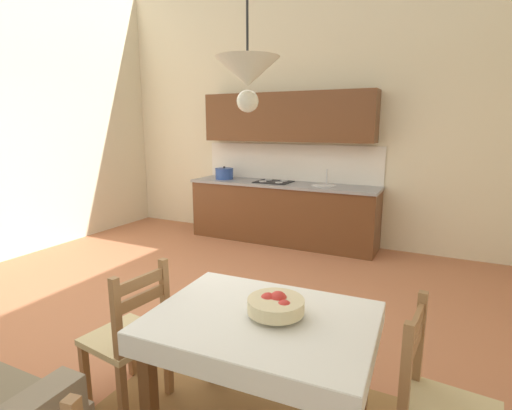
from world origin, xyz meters
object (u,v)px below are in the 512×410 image
at_px(kitchen_cabinetry, 283,185).
at_px(dining_table, 262,341).
at_px(dining_chair_tv_side, 129,338).
at_px(pendant_lamp, 247,74).
at_px(fruit_bowl, 276,305).

distance_m(kitchen_cabinetry, dining_table, 3.88).
distance_m(dining_chair_tv_side, pendant_lamp, 1.73).
height_order(dining_table, pendant_lamp, pendant_lamp).
xyz_separation_m(kitchen_cabinetry, dining_table, (1.38, -3.62, -0.25)).
bearing_deg(pendant_lamp, fruit_bowl, -10.67).
bearing_deg(pendant_lamp, dining_table, -30.99).
height_order(dining_table, fruit_bowl, fruit_bowl).
xyz_separation_m(fruit_bowl, pendant_lamp, (-0.18, 0.03, 1.17)).
bearing_deg(kitchen_cabinetry, dining_chair_tv_side, -82.15).
distance_m(dining_chair_tv_side, fruit_bowl, 1.02).
bearing_deg(fruit_bowl, kitchen_cabinetry, 112.03).
height_order(kitchen_cabinetry, dining_table, kitchen_cabinetry).
xyz_separation_m(dining_chair_tv_side, fruit_bowl, (0.94, 0.12, 0.37)).
relative_size(dining_table, fruit_bowl, 4.03).
bearing_deg(kitchen_cabinetry, fruit_bowl, -67.97).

